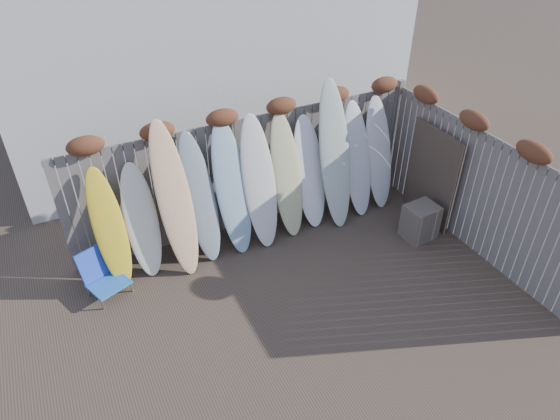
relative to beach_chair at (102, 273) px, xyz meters
name	(u,v)px	position (x,y,z in m)	size (l,w,h in m)	color
ground	(317,310)	(2.64, -1.77, -0.33)	(80.00, 80.00, 0.00)	#493A2D
back_fence	(251,163)	(2.70, 0.62, 0.86)	(6.05, 0.28, 2.24)	slate
right_fence	(478,185)	(5.63, -1.52, 0.82)	(0.28, 4.40, 2.24)	slate
beach_chair	(102,273)	(0.00, 0.00, 0.00)	(0.70, 0.72, 0.71)	blue
wooden_crate	(420,222)	(5.04, -1.06, -0.02)	(0.53, 0.44, 0.61)	brown
lattice_panel	(431,176)	(5.49, -0.65, 0.53)	(0.05, 1.15, 1.72)	#46392B
surfboard_0	(109,229)	(0.26, 0.23, 0.58)	(0.45, 0.07, 1.89)	gold
surfboard_1	(142,221)	(0.73, 0.25, 0.55)	(0.49, 0.07, 1.82)	white
surfboard_2	(175,201)	(1.24, 0.12, 0.85)	(0.51, 0.07, 2.45)	#F6A98F
surfboard_3	(200,199)	(1.65, 0.22, 0.70)	(0.50, 0.07, 2.13)	gray
surfboard_4	(232,188)	(2.18, 0.20, 0.74)	(0.54, 0.07, 2.23)	#93B5C5
surfboard_5	(259,183)	(2.63, 0.16, 0.74)	(0.54, 0.07, 2.23)	silver
surfboard_6	(287,176)	(3.15, 0.21, 0.70)	(0.51, 0.07, 2.13)	beige
surfboard_7	(310,173)	(3.60, 0.24, 0.63)	(0.55, 0.07, 1.98)	white
surfboard_8	(335,156)	(4.02, 0.14, 0.90)	(0.55, 0.07, 2.56)	beige
surfboard_9	(357,160)	(4.52, 0.18, 0.67)	(0.53, 0.07, 2.08)	silver
surfboard_10	(379,153)	(5.01, 0.23, 0.66)	(0.51, 0.07, 2.06)	silver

